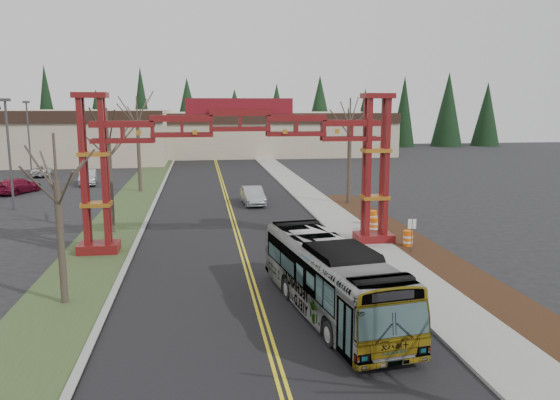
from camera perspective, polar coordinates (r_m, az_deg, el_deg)
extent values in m
cube|color=black|center=(38.82, -4.85, -2.35)|extent=(12.00, 110.00, 0.02)
cube|color=yellow|center=(38.81, -5.03, -2.34)|extent=(0.12, 100.00, 0.01)
cube|color=yellow|center=(38.83, -4.67, -2.33)|extent=(0.12, 100.00, 0.01)
cube|color=#989793|center=(39.64, 4.06, -1.99)|extent=(0.30, 110.00, 0.15)
cube|color=gray|center=(39.97, 6.09, -1.92)|extent=(2.60, 110.00, 0.14)
cube|color=#311D10|center=(27.29, 19.43, -8.09)|extent=(2.60, 50.00, 0.12)
cube|color=#334A25|center=(39.18, -16.62, -2.58)|extent=(4.00, 110.00, 0.08)
cube|color=#989793|center=(38.94, -13.93, -2.48)|extent=(0.30, 110.00, 0.15)
cube|color=#5A0B14|center=(32.39, -18.38, -4.78)|extent=(2.20, 1.60, 0.60)
cube|color=#5A0B14|center=(31.38, -19.90, 2.67)|extent=(0.28, 0.28, 8.00)
cube|color=#5A0B14|center=(31.18, -17.92, 2.74)|extent=(0.28, 0.28, 8.00)
cube|color=#5A0B14|center=(32.06, -19.66, 2.83)|extent=(0.28, 0.28, 8.00)
cube|color=#5A0B14|center=(31.86, -17.72, 2.90)|extent=(0.28, 0.28, 8.00)
cube|color=orange|center=(31.87, -18.62, -0.42)|extent=(1.60, 1.10, 0.22)
cube|color=orange|center=(31.52, -18.90, 4.59)|extent=(1.60, 1.10, 0.22)
cube|color=#5A0B14|center=(31.41, -19.23, 10.32)|extent=(1.80, 1.20, 0.30)
cube|color=#5A0B14|center=(33.48, 9.74, -3.94)|extent=(2.20, 1.60, 0.60)
cube|color=#5A0B14|center=(32.23, 9.22, 3.31)|extent=(0.28, 0.28, 8.00)
cube|color=#5A0B14|center=(32.58, 11.07, 3.33)|extent=(0.28, 0.28, 8.00)
cube|color=#5A0B14|center=(32.90, 8.86, 3.45)|extent=(0.28, 0.28, 8.00)
cube|color=#5A0B14|center=(33.24, 10.67, 3.47)|extent=(0.28, 0.28, 8.00)
cube|color=orange|center=(32.98, 9.87, 0.28)|extent=(1.60, 1.10, 0.22)
cube|color=orange|center=(32.64, 10.01, 5.14)|extent=(1.60, 1.10, 0.22)
cube|color=#5A0B14|center=(32.53, 10.18, 10.67)|extent=(1.80, 1.20, 0.30)
cube|color=#5A0B14|center=(30.97, -4.24, 8.53)|extent=(16.00, 0.90, 1.00)
cube|color=#5A0B14|center=(31.00, -4.22, 6.87)|extent=(16.00, 0.90, 0.60)
cube|color=maroon|center=(30.96, -4.25, 9.73)|extent=(6.00, 0.25, 0.90)
cube|color=tan|center=(89.41, -26.57, 5.99)|extent=(46.00, 22.00, 7.50)
cube|color=tan|center=(93.80, -0.84, 7.01)|extent=(38.00, 20.00, 7.00)
cube|color=black|center=(83.70, 0.07, 8.51)|extent=(38.00, 0.40, 1.60)
cylinder|color=#382D26|center=(111.05, -27.22, 4.97)|extent=(0.80, 0.80, 1.60)
cone|color=black|center=(108.38, -23.16, 8.20)|extent=(5.60, 5.60, 13.00)
cylinder|color=#382D26|center=(108.62, -22.96, 5.20)|extent=(0.80, 0.80, 1.60)
cone|color=black|center=(106.56, -18.69, 8.45)|extent=(5.60, 5.60, 13.00)
cylinder|color=#382D26|center=(106.80, -18.52, 5.40)|extent=(0.80, 0.80, 1.60)
cone|color=black|center=(105.39, -14.09, 8.66)|extent=(5.60, 5.60, 13.00)
cylinder|color=#382D26|center=(105.64, -13.96, 5.57)|extent=(0.80, 0.80, 1.60)
cone|color=black|center=(104.91, -9.42, 8.82)|extent=(5.60, 5.60, 13.00)
cylinder|color=#382D26|center=(105.15, -9.33, 5.72)|extent=(0.80, 0.80, 1.60)
cone|color=black|center=(105.11, -4.72, 8.92)|extent=(5.60, 5.60, 13.00)
cylinder|color=#382D26|center=(105.35, -4.68, 5.82)|extent=(0.80, 0.80, 1.60)
cone|color=black|center=(105.99, -0.08, 8.96)|extent=(5.60, 5.60, 13.00)
cylinder|color=#382D26|center=(106.24, -0.08, 5.89)|extent=(0.80, 0.80, 1.60)
cone|color=black|center=(107.54, 4.47, 8.95)|extent=(5.60, 5.60, 13.00)
cylinder|color=#382D26|center=(107.79, 4.42, 5.92)|extent=(0.80, 0.80, 1.60)
cone|color=black|center=(109.73, 8.85, 8.88)|extent=(5.60, 5.60, 13.00)
cylinder|color=#382D26|center=(109.97, 8.77, 5.91)|extent=(0.80, 0.80, 1.60)
cone|color=black|center=(112.53, 13.04, 8.77)|extent=(5.60, 5.60, 13.00)
cylinder|color=#382D26|center=(112.76, 12.93, 5.87)|extent=(0.80, 0.80, 1.60)
cone|color=black|center=(115.87, 17.00, 8.62)|extent=(5.60, 5.60, 13.00)
cylinder|color=#382D26|center=(116.10, 16.86, 5.81)|extent=(0.80, 0.80, 1.60)
cone|color=black|center=(119.73, 20.72, 8.44)|extent=(5.60, 5.60, 13.00)
cylinder|color=#382D26|center=(119.95, 20.56, 5.72)|extent=(0.80, 0.80, 1.60)
imported|color=#B1B4B9|center=(21.83, 5.31, -8.12)|extent=(3.98, 10.92, 2.97)
imported|color=#A5A8AD|center=(45.63, -2.87, 0.45)|extent=(1.87, 4.63, 1.50)
imported|color=maroon|center=(57.01, -25.73, 1.36)|extent=(3.83, 5.44, 1.46)
imported|color=#BABDC2|center=(60.46, -19.44, 2.25)|extent=(2.30, 4.85, 1.54)
imported|color=white|center=(69.72, -23.66, 2.82)|extent=(3.05, 4.97, 1.29)
cylinder|color=#382D26|center=(24.21, -21.92, -4.27)|extent=(0.30, 0.30, 5.19)
cylinder|color=#382D26|center=(23.64, -22.46, 4.03)|extent=(0.11, 0.11, 2.03)
cylinder|color=#382D26|center=(36.68, -17.29, 1.13)|extent=(0.34, 0.34, 5.83)
cylinder|color=#382D26|center=(36.32, -17.61, 7.33)|extent=(0.13, 0.13, 2.33)
cylinder|color=#382D26|center=(53.58, -14.52, 4.43)|extent=(0.34, 0.34, 6.82)
cylinder|color=#382D26|center=(53.37, -14.73, 9.20)|extent=(0.13, 0.13, 2.32)
cylinder|color=#382D26|center=(45.79, 7.23, 3.66)|extent=(0.33, 0.33, 6.63)
cylinder|color=#382D26|center=(45.53, 7.35, 9.11)|extent=(0.12, 0.12, 2.28)
cylinder|color=#3F3F44|center=(47.76, -26.42, 4.11)|extent=(0.19, 0.19, 8.52)
cube|color=#3F3F44|center=(47.59, -26.82, 9.32)|extent=(0.76, 0.38, 0.24)
cylinder|color=#3F3F44|center=(71.79, -24.75, 5.81)|extent=(0.19, 0.19, 8.48)
cube|color=#3F3F44|center=(71.68, -25.00, 9.27)|extent=(0.75, 0.38, 0.24)
cylinder|color=#3F3F44|center=(31.30, 13.58, -3.74)|extent=(0.05, 0.05, 1.99)
cube|color=white|center=(31.14, 13.64, -2.44)|extent=(0.45, 0.07, 0.54)
cylinder|color=orange|center=(32.66, 13.21, -4.02)|extent=(0.54, 0.54, 1.04)
cylinder|color=white|center=(32.63, 13.22, -3.75)|extent=(0.56, 0.56, 0.12)
cylinder|color=white|center=(32.70, 13.20, -4.28)|extent=(0.56, 0.56, 0.12)
cylinder|color=orange|center=(35.82, 9.78, -2.66)|extent=(0.54, 0.54, 1.05)
cylinder|color=white|center=(35.79, 9.79, -2.42)|extent=(0.57, 0.57, 0.13)
cylinder|color=white|center=(35.86, 9.77, -2.91)|extent=(0.57, 0.57, 0.13)
cylinder|color=orange|center=(37.88, 9.65, -1.93)|extent=(0.57, 0.57, 1.11)
cylinder|color=white|center=(37.85, 9.66, -1.68)|extent=(0.60, 0.60, 0.13)
cylinder|color=white|center=(37.91, 9.65, -2.18)|extent=(0.60, 0.60, 0.13)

